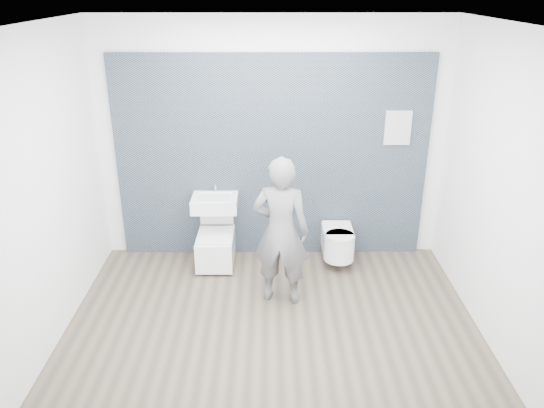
{
  "coord_description": "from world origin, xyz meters",
  "views": [
    {
      "loc": [
        -0.02,
        -4.4,
        3.1
      ],
      "look_at": [
        0.0,
        0.6,
        1.0
      ],
      "focal_mm": 35.0,
      "sensor_mm": 36.0,
      "label": 1
    }
  ],
  "objects_px": {
    "toilet_square": "(216,246)",
    "visitor": "(281,231)",
    "washbasin": "(215,203)",
    "toilet_rounded": "(338,242)"
  },
  "relations": [
    {
      "from": "toilet_square",
      "to": "visitor",
      "type": "distance_m",
      "value": 1.19
    },
    {
      "from": "washbasin",
      "to": "visitor",
      "type": "relative_size",
      "value": 0.33
    },
    {
      "from": "visitor",
      "to": "washbasin",
      "type": "bearing_deg",
      "value": -38.6
    },
    {
      "from": "washbasin",
      "to": "toilet_square",
      "type": "xyz_separation_m",
      "value": [
        -0.0,
        -0.1,
        -0.51
      ]
    },
    {
      "from": "washbasin",
      "to": "toilet_square",
      "type": "bearing_deg",
      "value": -90.0
    },
    {
      "from": "washbasin",
      "to": "toilet_rounded",
      "type": "relative_size",
      "value": 0.88
    },
    {
      "from": "toilet_rounded",
      "to": "visitor",
      "type": "bearing_deg",
      "value": -132.67
    },
    {
      "from": "toilet_square",
      "to": "toilet_rounded",
      "type": "height_order",
      "value": "toilet_square"
    },
    {
      "from": "washbasin",
      "to": "visitor",
      "type": "bearing_deg",
      "value": -48.69
    },
    {
      "from": "washbasin",
      "to": "toilet_rounded",
      "type": "bearing_deg",
      "value": -4.07
    }
  ]
}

